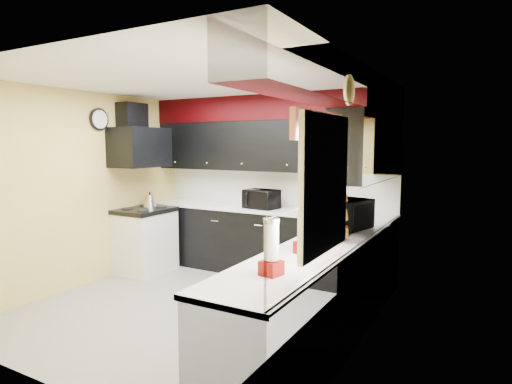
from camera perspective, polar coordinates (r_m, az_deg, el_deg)
ground at (r=5.00m, az=-7.62°, el=-15.09°), size 3.60×3.60×0.00m
wall_back at (r=6.21m, az=2.19°, el=1.07°), size 3.60×0.06×2.50m
wall_right at (r=3.89m, az=13.89°, el=-2.30°), size 0.06×3.60×2.50m
wall_left at (r=5.94m, az=-21.86°, el=0.38°), size 0.06×3.60×2.50m
ceiling at (r=4.70m, az=-8.08°, el=14.59°), size 3.60×3.60×0.06m
cab_back at (r=6.08m, az=0.86°, el=-6.69°), size 3.60×0.60×0.90m
cab_right at (r=3.90m, az=7.97°, el=-14.30°), size 0.60×3.00×0.90m
counter_back at (r=5.99m, az=0.87°, el=-2.31°), size 3.62×0.64×0.04m
counter_right at (r=3.76m, az=8.09°, el=-7.59°), size 0.64×3.02×0.04m
splash_back at (r=6.21m, az=2.14°, el=0.51°), size 3.60×0.02×0.50m
splash_right at (r=3.90m, az=13.73°, el=-3.16°), size 0.02×3.60×0.50m
upper_back at (r=6.28m, az=-2.62°, el=6.16°), size 2.60×0.35×0.70m
upper_right at (r=4.76m, az=14.91°, el=5.88°), size 0.35×1.80×0.70m
soffit_back at (r=6.04m, az=1.44°, el=11.13°), size 3.60×0.36×0.35m
soffit_right at (r=3.76m, az=10.87°, el=13.93°), size 0.36×3.24×0.35m
stove at (r=6.35m, az=-14.54°, el=-6.50°), size 0.60×0.75×0.86m
cooktop at (r=6.27m, az=-14.65°, el=-2.40°), size 0.62×0.77×0.06m
hood at (r=6.23m, az=-15.22°, el=5.75°), size 0.50×0.78×0.55m
hood_duct at (r=6.34m, az=-16.18°, el=9.53°), size 0.24×0.40×0.40m
window at (r=3.00m, az=9.23°, el=1.06°), size 0.03×0.86×0.96m
valance at (r=3.01m, az=8.37°, el=8.71°), size 0.04×0.88×0.20m
pan_top at (r=5.63m, az=8.59°, el=8.10°), size 0.03×0.22×0.40m
pan_mid at (r=5.50m, az=8.06°, el=5.55°), size 0.03×0.28×0.46m
pan_low at (r=5.75m, az=9.00°, el=5.27°), size 0.03×0.24×0.42m
cut_board at (r=5.39m, az=7.71°, el=6.07°), size 0.03×0.26×0.35m
baskets at (r=4.03m, az=10.21°, el=-2.93°), size 0.27×0.27×0.50m
clock at (r=6.06m, az=-20.18°, el=9.08°), size 0.03×0.30×0.30m
deco_plate at (r=3.54m, az=12.32°, el=13.14°), size 0.03×0.24×0.24m
toaster_oven at (r=5.92m, az=0.67°, el=-0.94°), size 0.50×0.43×0.26m
microwave at (r=4.54m, az=11.68°, el=-2.97°), size 0.52×0.65×0.31m
utensil_crock at (r=5.62m, az=8.24°, el=-1.87°), size 0.16×0.16×0.17m
knife_block at (r=5.62m, az=8.81°, el=-1.53°), size 0.13×0.16×0.23m
kettle at (r=6.42m, az=-13.97°, el=-1.13°), size 0.24×0.24×0.17m
dispenser_a at (r=3.49m, az=6.70°, el=-4.89°), size 0.19×0.19×0.41m
dispenser_b at (r=2.91m, az=2.05°, el=-7.69°), size 0.15×0.15×0.35m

